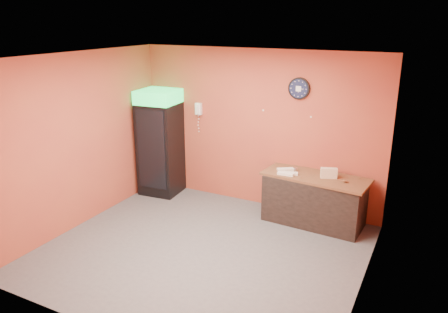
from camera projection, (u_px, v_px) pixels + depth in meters
The scene contains 15 objects.
floor at pixel (203, 250), 6.46m from camera, with size 4.50×4.50×0.00m, color #47474C.
back_wall at pixel (258, 129), 7.73m from camera, with size 4.50×0.02×2.80m, color #AB4C30.
left_wall at pixel (80, 141), 7.00m from camera, with size 0.02×4.00×2.80m, color #AB4C30.
right_wall at pixel (370, 189), 5.06m from camera, with size 0.02×4.00×2.80m, color #AB4C30.
ceiling at pixel (200, 58), 5.60m from camera, with size 4.50×4.00×0.02m, color white.
beverage_cooler at pixel (159, 144), 8.32m from camera, with size 0.76×0.77×2.01m.
prep_counter at pixel (314, 201), 7.22m from camera, with size 1.59×0.71×0.79m, color black.
wall_clock at pixel (299, 88), 7.15m from camera, with size 0.36×0.06×0.36m.
wall_phone at pixel (198, 109), 8.11m from camera, with size 0.12×0.10×0.22m.
butcher_paper at pixel (316, 177), 7.09m from camera, with size 1.70×0.71×0.04m, color brown.
sub_roll_stack at pixel (329, 173), 6.97m from camera, with size 0.28×0.17×0.17m.
wrapped_sandwich_left at pixel (286, 174), 7.12m from camera, with size 0.27×0.10×0.04m, color white.
wrapped_sandwich_mid at pixel (290, 173), 7.14m from camera, with size 0.25×0.10×0.04m, color white.
wrapped_sandwich_right at pixel (285, 170), 7.32m from camera, with size 0.27×0.11×0.04m, color white.
kitchen_tool at pixel (296, 170), 7.28m from camera, with size 0.06×0.06×0.06m, color silver.
Camera 1 is at (2.88, -4.96, 3.30)m, focal length 35.00 mm.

